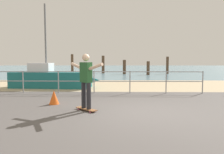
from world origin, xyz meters
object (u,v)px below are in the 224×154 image
sailboat (54,79)px  skateboard (86,109)px  traffic_cone (54,98)px  skateboarder (86,78)px

sailboat → skateboard: sailboat is taller
sailboat → traffic_cone: size_ratio=10.00×
sailboat → skateboarder: (2.60, -5.45, 0.50)m
skateboard → skateboarder: (0.00, -0.00, 0.95)m
skateboarder → skateboard: bearing=172.9°
skateboard → sailboat: bearing=115.5°
sailboat → skateboarder: size_ratio=3.03×
skateboarder → traffic_cone: bearing=144.2°
skateboard → traffic_cone: (-1.26, 0.91, 0.18)m
sailboat → skateboarder: sailboat is taller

